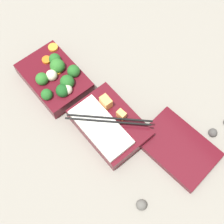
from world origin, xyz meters
name	(u,v)px	position (x,y,z in m)	size (l,w,h in m)	color
ground_plane	(82,101)	(0.00, 0.00, 0.00)	(3.00, 3.00, 0.00)	gray
bento_tray_vegetable	(55,78)	(-0.09, -0.02, 0.03)	(0.19, 0.13, 0.07)	#510F19
bento_tray_rice	(108,125)	(0.11, 0.00, 0.02)	(0.19, 0.16, 0.07)	#510F19
bento_lid	(178,148)	(0.26, 0.10, 0.01)	(0.19, 0.13, 0.02)	#510F19
pebble_2	(141,205)	(0.31, -0.06, 0.01)	(0.03, 0.03, 0.03)	#595651
pebble_3	(213,133)	(0.29, 0.20, 0.01)	(0.02, 0.02, 0.02)	#474442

